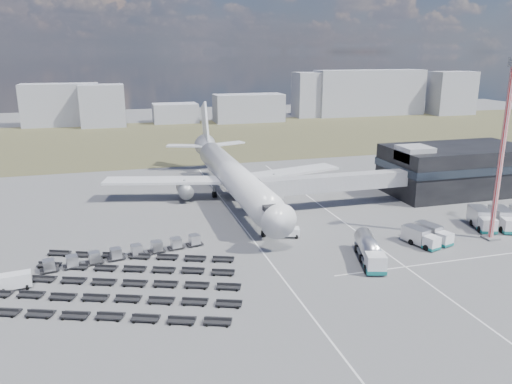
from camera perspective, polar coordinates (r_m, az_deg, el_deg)
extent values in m
plane|color=#565659|center=(74.67, 2.84, -7.49)|extent=(420.00, 420.00, 0.00)
cube|color=#444128|center=(178.77, -8.55, 6.08)|extent=(420.00, 90.00, 0.01)
cube|color=silver|center=(78.52, 0.27, -6.27)|extent=(0.25, 110.00, 0.01)
cube|color=silver|center=(84.96, 12.06, -4.89)|extent=(0.25, 110.00, 0.01)
cube|color=silver|center=(79.62, 22.24, -7.19)|extent=(40.00, 0.25, 0.01)
cube|color=black|center=(115.94, 21.93, 2.41)|extent=(30.00, 16.00, 10.00)
cube|color=#262D38|center=(115.69, 21.99, 2.99)|extent=(30.40, 16.40, 1.60)
cube|color=#939399|center=(106.53, 17.68, 4.20)|extent=(6.00, 6.00, 3.00)
cube|color=#939399|center=(97.56, 9.12, 1.09)|extent=(29.80, 3.00, 3.00)
cube|color=#939399|center=(92.36, 1.68, 0.45)|extent=(4.00, 3.60, 3.40)
cylinder|color=slate|center=(93.96, 2.45, -0.91)|extent=(0.70, 0.70, 5.10)
cylinder|color=black|center=(94.59, 2.44, -2.12)|extent=(1.40, 0.90, 1.40)
cylinder|color=silver|center=(100.44, -2.59, 1.81)|extent=(5.60, 48.00, 5.60)
cone|color=silver|center=(75.89, 2.05, -2.81)|extent=(5.60, 5.00, 5.60)
cone|color=silver|center=(127.08, -5.53, 5.08)|extent=(5.60, 8.00, 5.60)
cube|color=black|center=(77.45, 1.60, -1.80)|extent=(2.20, 2.00, 0.80)
cube|color=silver|center=(103.49, -10.25, 1.31)|extent=(25.59, 11.38, 0.50)
cube|color=silver|center=(108.95, 3.47, 2.26)|extent=(25.59, 11.38, 0.50)
cylinder|color=slate|center=(102.38, -8.14, 0.26)|extent=(3.00, 5.00, 3.00)
cylinder|color=slate|center=(106.43, 2.03, 1.01)|extent=(3.00, 5.00, 3.00)
cube|color=silver|center=(128.11, -8.13, 5.26)|extent=(9.49, 5.63, 0.35)
cube|color=silver|center=(130.01, -3.31, 5.54)|extent=(9.49, 5.63, 0.35)
cube|color=silver|center=(129.08, -5.85, 7.80)|extent=(0.50, 9.06, 11.45)
cylinder|color=slate|center=(82.18, 0.84, -4.32)|extent=(0.50, 0.50, 2.50)
cylinder|color=slate|center=(104.61, -4.78, 0.05)|extent=(0.60, 0.60, 2.50)
cylinder|color=slate|center=(105.96, -1.38, 0.30)|extent=(0.60, 0.60, 2.50)
cylinder|color=black|center=(82.44, 0.84, -4.81)|extent=(0.50, 1.20, 1.20)
cube|color=#989AA6|center=(222.83, -21.40, 9.27)|extent=(30.30, 12.00, 17.03)
cube|color=#989AA6|center=(214.57, -17.13, 9.42)|extent=(17.43, 12.00, 16.83)
cube|color=#989AA6|center=(220.36, -9.21, 8.90)|extent=(18.88, 12.00, 8.06)
cube|color=#989AA6|center=(219.89, -0.85, 9.58)|extent=(29.93, 12.00, 11.85)
cube|color=#989AA6|center=(241.98, 8.55, 10.99)|extent=(35.64, 12.00, 20.37)
cube|color=#989AA6|center=(249.00, 12.84, 11.01)|extent=(53.64, 12.00, 21.24)
cube|color=#989AA6|center=(264.08, 21.48, 10.48)|extent=(20.61, 12.00, 20.43)
cube|color=silver|center=(70.81, 13.51, -7.89)|extent=(3.25, 3.25, 2.50)
cube|color=#126563|center=(71.20, 13.46, -8.61)|extent=(3.38, 3.38, 0.54)
cylinder|color=#BDBCC2|center=(75.42, 12.69, -5.94)|extent=(4.96, 8.58, 2.71)
cube|color=slate|center=(75.88, 12.63, -6.82)|extent=(4.85, 8.54, 0.38)
cylinder|color=black|center=(74.52, 12.86, -7.49)|extent=(3.05, 1.96, 1.19)
cube|color=silver|center=(82.46, 3.75, -4.64)|extent=(3.88, 2.81, 1.55)
cube|color=silver|center=(71.89, -25.83, -9.18)|extent=(4.13, 2.29, 2.12)
cube|color=silver|center=(104.43, -1.41, 0.34)|extent=(3.78, 6.87, 3.03)
cube|color=#126563|center=(104.76, -1.40, -0.31)|extent=(3.91, 7.00, 0.49)
cube|color=silver|center=(81.55, 19.43, -5.48)|extent=(2.54, 2.48, 1.98)
cube|color=#126563|center=(81.82, 19.39, -5.98)|extent=(2.65, 2.59, 0.40)
cube|color=#BDBCC2|center=(83.25, 17.77, -4.63)|extent=(3.24, 4.58, 2.34)
cube|color=silver|center=(83.87, 20.75, -5.03)|extent=(2.54, 2.48, 1.98)
cube|color=#126563|center=(84.13, 20.70, -5.51)|extent=(2.65, 2.59, 0.40)
cube|color=#BDBCC2|center=(85.52, 19.11, -4.21)|extent=(3.24, 4.58, 2.34)
cube|color=silver|center=(92.36, 24.96, -3.46)|extent=(3.08, 3.01, 2.37)
cube|color=#126563|center=(92.64, 24.90, -4.00)|extent=(3.22, 3.15, 0.48)
cube|color=#BDBCC2|center=(95.52, 24.15, -2.49)|extent=(3.98, 5.50, 2.80)
cube|color=silver|center=(93.85, 27.02, -3.43)|extent=(3.08, 3.01, 2.37)
cube|color=#126563|center=(94.13, 26.95, -3.95)|extent=(3.22, 3.15, 0.48)
cube|color=#BDBCC2|center=(96.96, 26.15, -2.47)|extent=(3.98, 5.50, 2.80)
cube|color=black|center=(75.50, -22.53, -8.25)|extent=(2.73, 1.98, 0.17)
cube|color=#BDBCC2|center=(75.19, -22.60, -7.68)|extent=(1.79, 1.79, 1.43)
cube|color=black|center=(75.70, -20.23, -7.94)|extent=(2.73, 1.98, 0.17)
cube|color=#BDBCC2|center=(75.40, -20.28, -7.37)|extent=(1.79, 1.79, 1.43)
cube|color=black|center=(76.03, -17.94, -7.61)|extent=(2.73, 1.98, 0.17)
cube|color=#BDBCC2|center=(75.73, -17.99, -7.05)|extent=(1.79, 1.79, 1.43)
cube|color=black|center=(76.48, -15.68, -7.28)|extent=(2.73, 1.98, 0.17)
cube|color=#BDBCC2|center=(76.18, -15.72, -6.72)|extent=(1.79, 1.79, 1.43)
cube|color=black|center=(77.05, -13.45, -6.95)|extent=(2.73, 1.98, 0.17)
cube|color=#BDBCC2|center=(76.74, -13.49, -6.39)|extent=(1.79, 1.79, 1.43)
cube|color=black|center=(77.73, -11.26, -6.61)|extent=(2.73, 1.98, 0.17)
cube|color=#BDBCC2|center=(77.43, -11.30, -6.05)|extent=(1.79, 1.79, 1.43)
cube|color=black|center=(78.52, -9.12, -6.26)|extent=(2.73, 1.98, 0.17)
cube|color=#BDBCC2|center=(78.22, -9.15, -5.71)|extent=(1.79, 1.79, 1.43)
cube|color=black|center=(79.42, -7.03, -5.92)|extent=(2.73, 1.98, 0.17)
cube|color=#BDBCC2|center=(79.13, -7.04, -5.37)|extent=(1.79, 1.79, 1.43)
cube|color=black|center=(61.69, -18.17, -13.21)|extent=(31.54, 13.34, 0.75)
cube|color=black|center=(65.22, -16.67, -11.43)|extent=(31.54, 13.34, 0.75)
cube|color=black|center=(68.85, -15.34, -9.83)|extent=(31.54, 13.34, 0.75)
cube|color=black|center=(72.55, -14.16, -8.38)|extent=(27.67, 11.85, 0.75)
cube|color=black|center=(76.32, -13.10, -7.07)|extent=(27.67, 11.85, 0.75)
cylinder|color=red|center=(86.79, 26.25, 3.75)|extent=(0.77, 0.77, 27.65)
cube|color=#565659|center=(90.25, 25.21, -4.75)|extent=(2.21, 2.21, 0.33)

